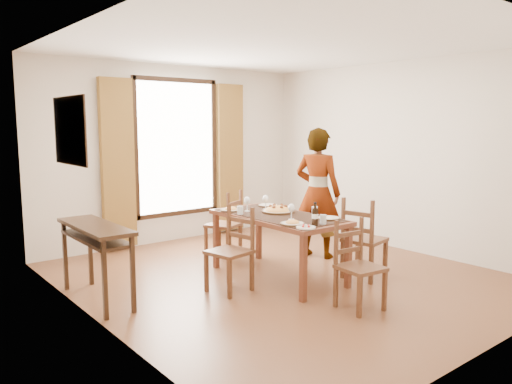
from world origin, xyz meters
TOP-DOWN VIEW (x-y plane):
  - ground at (0.00, 0.00)m, footprint 5.00×5.00m
  - room_shell at (-0.00, 0.13)m, footprint 4.60×5.10m
  - console_table at (-2.03, 0.60)m, footprint 0.38×1.20m
  - dining_table at (-0.06, 0.02)m, footprint 0.82×1.69m
  - chair_west at (-0.77, -0.01)m, footprint 0.47×0.47m
  - chair_north at (0.02, 1.21)m, footprint 0.53×0.53m
  - chair_south at (-0.10, -1.23)m, footprint 0.43×0.43m
  - chair_east at (0.70, -0.64)m, footprint 0.51×0.51m
  - man at (0.98, 0.39)m, footprint 0.92×0.84m
  - plate_sw at (-0.32, -0.50)m, footprint 0.27×0.27m
  - plate_se at (0.21, -0.53)m, footprint 0.27×0.27m
  - plate_nw at (-0.33, 0.59)m, footprint 0.27×0.27m
  - plate_ne at (0.25, 0.57)m, footprint 0.27×0.27m
  - pasta_platter at (0.04, 0.14)m, footprint 0.40×0.40m
  - caprese_plate at (-0.34, -0.73)m, footprint 0.20×0.20m
  - wine_glass_a at (-0.15, -0.30)m, footprint 0.08×0.08m
  - wine_glass_b at (0.06, 0.39)m, footprint 0.08×0.08m
  - wine_glass_c at (-0.20, 0.43)m, footprint 0.08×0.08m
  - tumbler_a at (0.27, -0.26)m, footprint 0.07×0.07m
  - tumbler_b at (-0.39, 0.32)m, footprint 0.07×0.07m
  - tumbler_c at (-0.04, -0.69)m, footprint 0.07×0.07m
  - wine_bottle at (-0.17, -0.69)m, footprint 0.07×0.07m

SIDE VIEW (x-z plane):
  - ground at x=0.00m, z-range 0.00..0.00m
  - chair_south at x=-0.10m, z-range -0.03..0.85m
  - chair_north at x=0.02m, z-range -0.03..0.88m
  - chair_west at x=-0.77m, z-range -0.03..0.89m
  - chair_east at x=0.70m, z-range -0.03..0.94m
  - dining_table at x=-0.06m, z-range 0.31..1.06m
  - console_table at x=-2.03m, z-range 0.28..1.08m
  - caprese_plate at x=-0.34m, z-range 0.76..0.80m
  - plate_sw at x=-0.32m, z-range 0.76..0.81m
  - plate_se at x=0.21m, z-range 0.76..0.81m
  - plate_nw at x=-0.33m, z-range 0.76..0.81m
  - plate_ne at x=0.25m, z-range 0.76..0.81m
  - pasta_platter at x=0.04m, z-range 0.76..0.86m
  - tumbler_a at x=0.27m, z-range 0.76..0.86m
  - tumbler_b at x=-0.39m, z-range 0.76..0.86m
  - tumbler_c at x=-0.04m, z-range 0.76..0.86m
  - wine_glass_a at x=-0.15m, z-range 0.76..0.94m
  - wine_glass_b at x=0.06m, z-range 0.76..0.94m
  - wine_glass_c at x=-0.20m, z-range 0.76..0.94m
  - wine_bottle at x=-0.17m, z-range 0.76..1.00m
  - man at x=0.98m, z-range 0.00..1.76m
  - room_shell at x=0.00m, z-range 0.17..2.91m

